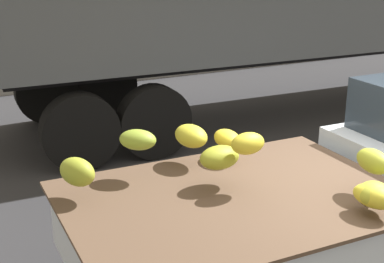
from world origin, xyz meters
The scene contains 1 object.
curb_strip centered at (0.00, 8.70, 0.08)m, with size 80.00×0.80×0.16m, color gray.
Camera 1 is at (-3.46, -3.27, 2.93)m, focal length 51.33 mm.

